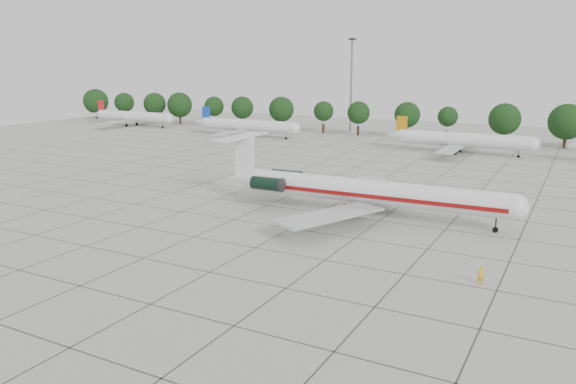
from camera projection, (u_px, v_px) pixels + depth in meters
name	position (u px, v px, depth m)	size (l,w,h in m)	color
ground	(291.00, 228.00, 65.43)	(260.00, 260.00, 0.00)	#A5A49E
apron_joints	(341.00, 201.00, 78.30)	(170.00, 170.00, 0.02)	#383838
main_airliner	(356.00, 190.00, 70.52)	(39.23, 30.82, 9.19)	silver
ground_crew	(480.00, 275.00, 48.71)	(0.61, 0.40, 1.67)	#E6B80D
bg_airliner_a	(133.00, 117.00, 170.70)	(28.24, 27.20, 7.40)	silver
bg_airliner_b	(248.00, 126.00, 146.03)	(28.24, 27.20, 7.40)	silver
bg_airliner_c	(462.00, 140.00, 118.77)	(28.24, 27.20, 7.40)	silver
tree_line	(407.00, 115.00, 142.43)	(249.86, 8.44, 10.22)	#332114
floodlight_mast	(351.00, 80.00, 155.03)	(1.60, 1.60, 25.45)	slate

